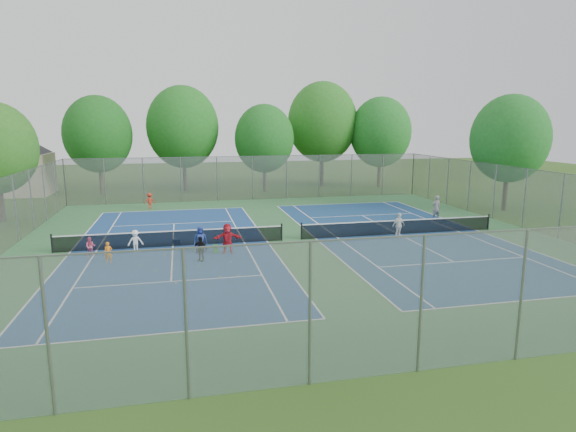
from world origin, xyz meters
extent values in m
plane|color=#2D5119|center=(0.00, 0.00, 0.00)|extent=(120.00, 120.00, 0.00)
cube|color=#316939|center=(0.00, 0.00, 0.01)|extent=(32.00, 32.00, 0.01)
cube|color=navy|center=(-7.00, 0.00, 0.02)|extent=(10.97, 23.77, 0.01)
cube|color=navy|center=(7.00, 0.00, 0.02)|extent=(10.97, 23.77, 0.01)
cube|color=black|center=(-7.00, 0.00, 0.46)|extent=(12.87, 0.10, 0.91)
cube|color=black|center=(7.00, 0.00, 0.46)|extent=(12.87, 0.10, 0.91)
cube|color=gray|center=(0.00, 16.00, 2.00)|extent=(32.00, 0.10, 4.00)
cube|color=gray|center=(0.00, -16.00, 2.00)|extent=(32.00, 0.10, 4.00)
cube|color=gray|center=(16.00, 0.00, 2.00)|extent=(0.10, 32.00, 4.00)
cube|color=#B7A88C|center=(-22.00, 24.00, 2.00)|extent=(6.00, 5.00, 4.00)
pyramid|color=#2D2D33|center=(-22.00, 24.00, 6.20)|extent=(11.03, 11.03, 2.20)
cylinder|color=#443326|center=(-14.00, 22.00, 1.75)|extent=(0.36, 0.36, 3.50)
ellipsoid|color=#195819|center=(-14.00, 22.00, 5.90)|extent=(6.40, 6.40, 7.36)
cylinder|color=#443326|center=(-6.00, 23.00, 1.93)|extent=(0.36, 0.36, 3.85)
ellipsoid|color=#1E661D|center=(-6.00, 23.00, 6.55)|extent=(7.20, 7.20, 8.28)
cylinder|color=#443326|center=(2.00, 21.00, 1.57)|extent=(0.36, 0.36, 3.15)
ellipsoid|color=#1C631E|center=(2.00, 21.00, 5.40)|extent=(6.00, 6.00, 6.90)
cylinder|color=#443326|center=(9.00, 24.00, 2.10)|extent=(0.36, 0.36, 4.20)
ellipsoid|color=#276A1E|center=(9.00, 24.00, 7.05)|extent=(7.60, 7.60, 8.74)
cylinder|color=#443326|center=(15.00, 22.00, 1.75)|extent=(0.36, 0.36, 3.50)
ellipsoid|color=#1E6922|center=(15.00, 22.00, 5.97)|extent=(6.60, 6.60, 7.59)
cylinder|color=#443326|center=(-19.00, 10.00, 1.57)|extent=(0.36, 0.36, 3.15)
cylinder|color=#443326|center=(19.00, 6.00, 1.75)|extent=(0.36, 0.36, 3.50)
ellipsoid|color=#1C6321|center=(19.00, 6.00, 5.75)|extent=(6.00, 6.00, 6.90)
cube|color=blue|center=(-6.81, 0.51, 0.15)|extent=(0.44, 0.44, 0.29)
cube|color=#258B31|center=(-4.71, -1.99, 0.24)|extent=(0.27, 0.27, 0.48)
imported|color=orange|center=(-10.13, -2.66, 0.54)|extent=(0.43, 0.31, 1.09)
imported|color=#CE5071|center=(-11.23, -1.09, 0.52)|extent=(0.51, 0.40, 1.03)
imported|color=white|center=(-8.95, -0.89, 0.63)|extent=(0.86, 0.56, 1.26)
imported|color=black|center=(-5.56, -3.37, 0.65)|extent=(0.82, 0.68, 1.31)
imported|color=navy|center=(-5.49, -1.80, 0.75)|extent=(0.76, 0.51, 1.50)
imported|color=red|center=(-4.06, -2.17, 0.83)|extent=(1.57, 0.60, 1.66)
imported|color=red|center=(-8.98, 13.07, 0.66)|extent=(0.95, 0.67, 1.32)
imported|color=gray|center=(11.65, 3.71, 0.91)|extent=(0.67, 0.44, 1.81)
imported|color=white|center=(6.53, -0.90, 0.79)|extent=(1.00, 0.64, 1.58)
sphere|color=#C5D932|center=(-8.51, -3.65, 0.03)|extent=(0.07, 0.07, 0.07)
sphere|color=#A5C32D|center=(-5.74, -4.42, 0.03)|extent=(0.07, 0.07, 0.07)
sphere|color=#BACA2F|center=(-5.50, -3.28, 0.03)|extent=(0.07, 0.07, 0.07)
sphere|color=gold|center=(-7.75, -4.64, 0.03)|extent=(0.07, 0.07, 0.07)
sphere|color=#D7F338|center=(-4.10, -3.95, 0.03)|extent=(0.07, 0.07, 0.07)
sphere|color=#B9D130|center=(-6.79, -6.77, 0.03)|extent=(0.07, 0.07, 0.07)
sphere|color=#AAC22D|center=(-4.84, -6.24, 0.03)|extent=(0.07, 0.07, 0.07)
sphere|color=yellow|center=(-3.98, -6.32, 0.03)|extent=(0.07, 0.07, 0.07)
sphere|color=#B8CE2F|center=(-11.31, -1.39, 0.03)|extent=(0.07, 0.07, 0.07)
sphere|color=#ADD331|center=(-7.41, -1.97, 0.03)|extent=(0.07, 0.07, 0.07)
sphere|color=#BEE735|center=(-5.80, -1.60, 0.03)|extent=(0.07, 0.07, 0.07)
camera|label=1|loc=(-6.37, -27.54, 6.98)|focal=30.00mm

